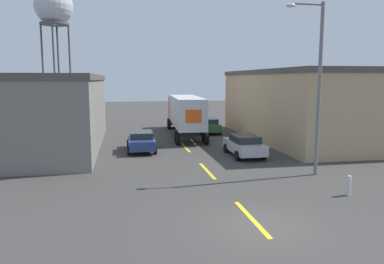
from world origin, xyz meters
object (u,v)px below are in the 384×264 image
Objects in this scene: semi_truck at (185,111)px; parked_car_right_far at (208,125)px; parked_car_right_mid at (244,145)px; water_tower at (54,8)px; parked_car_left_far at (141,141)px; street_lamp at (316,79)px; fire_hydrant at (349,185)px.

parked_car_right_far is (2.47, 0.82, -1.50)m from semi_truck.
parked_car_right_mid is 41.40m from water_tower.
parked_car_left_far is (-4.58, -7.58, -1.50)m from semi_truck.
parked_car_right_mid is 1.00× the size of parked_car_left_far.
parked_car_left_far is at bearing 135.65° from street_lamp.
parked_car_left_far is 0.24× the size of water_tower.
street_lamp is (9.14, -8.94, 4.57)m from parked_car_left_far.
fire_hydrant is (-0.22, -3.83, -4.88)m from street_lamp.
parked_car_right_mid and parked_car_left_far have the same top height.
water_tower is (-17.86, 34.27, 14.86)m from parked_car_right_mid.
parked_car_right_mid is at bearing 110.12° from street_lamp.
parked_car_right_mid is 9.74m from fire_hydrant.
semi_truck is 31.09m from water_tower.
street_lamp is (2.10, -17.33, 4.57)m from parked_car_right_far.
street_lamp is at bearing 86.75° from fire_hydrant.
water_tower is at bearing 109.20° from parked_car_left_far.
parked_car_right_mid is 7.75m from parked_car_left_far.
semi_truck is 2.96× the size of parked_car_right_mid.
parked_car_right_mid is at bearing -24.54° from parked_car_left_far.
parked_car_right_far is 0.24× the size of water_tower.
semi_truck is 17.41m from street_lamp.
parked_car_right_far is at bearing 49.98° from parked_car_left_far.
semi_truck is 13.59× the size of fire_hydrant.
semi_truck reaches higher than parked_car_right_far.
semi_truck is at bearing -161.70° from parked_car_right_far.
parked_car_right_mid is at bearing -90.00° from parked_car_right_far.
parked_car_left_far is 10.96m from parked_car_right_far.
water_tower is at bearing 116.52° from street_lamp.
parked_car_left_far is 1.00× the size of parked_car_right_far.
parked_car_right_mid is 11.61m from parked_car_right_far.
street_lamp reaches higher than semi_truck.
semi_truck is at bearing 58.86° from parked_car_left_far.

